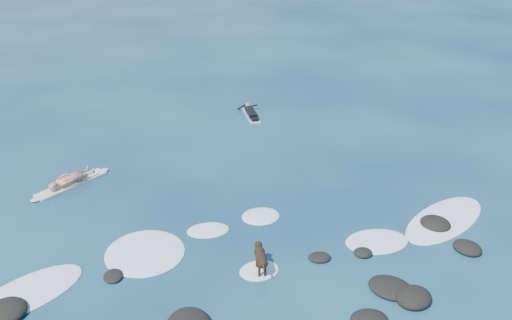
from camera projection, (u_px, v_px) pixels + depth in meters
ground at (265, 257)px, 15.84m from camera, size 160.00×160.00×0.00m
breaking_foam at (232, 295)px, 14.33m from camera, size 15.66×8.65×0.12m
standing_surfer_rig at (69, 167)px, 19.34m from camera, size 2.99×1.55×1.79m
paddling_surfer_rig at (251, 113)px, 25.58m from camera, size 1.12×2.17×0.38m
dog at (261, 256)px, 15.03m from camera, size 0.53×1.13×0.74m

